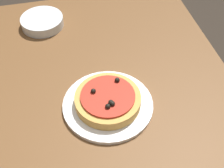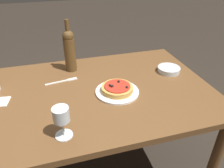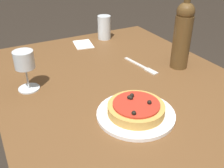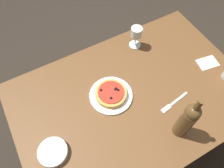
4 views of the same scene
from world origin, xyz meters
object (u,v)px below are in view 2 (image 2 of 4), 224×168
Objects in this scene: dinner_plate at (117,92)px; side_bowl at (169,70)px; pizza at (117,88)px; wine_bottle at (70,50)px; dining_table at (96,103)px; fork at (64,81)px; wine_glass at (61,117)px.

side_bowl is (0.41, 0.15, 0.01)m from dinner_plate.
dinner_plate is at bearing 0.17° from pizza.
dining_table is at bearing -70.48° from wine_bottle.
dining_table is 0.54m from side_bowl.
dinner_plate is 0.43m from side_bowl.
fork is at bearing -115.54° from wine_bottle.
wine_glass reaches higher than dinner_plate.
pizza reaches higher than dinner_plate.
dining_table is at bearing -170.79° from side_bowl.
fork is at bearing 138.64° from dining_table.
pizza is 0.52× the size of wine_bottle.
wine_bottle reaches higher than wine_glass.
pizza reaches higher than dining_table.
wine_glass is 0.84m from side_bowl.
pizza is (0.11, -0.06, 0.12)m from dining_table.
dinner_plate is 1.24× the size of fork.
dining_table is 9.18× the size of side_bowl.
dinner_plate is (0.11, -0.06, 0.10)m from dining_table.
wine_glass is at bearing -100.14° from wine_bottle.
wine_glass is 1.02× the size of side_bowl.
dining_table is 0.39m from wine_bottle.
wine_glass is (-0.33, -0.26, 0.08)m from pizza.
fork is at bearing 174.44° from side_bowl.
wine_glass is (-0.33, -0.26, 0.10)m from dinner_plate.
dinner_plate is at bearing 38.80° from wine_glass.
wine_bottle is 1.71× the size of fork.
side_bowl is at bearing 29.08° from wine_glass.
dinner_plate is at bearing -160.30° from side_bowl.
fork is (-0.28, 0.21, -0.00)m from dinner_plate.
wine_bottle is (-0.22, 0.36, 0.12)m from pizza.
dinner_plate is at bearing -58.78° from wine_bottle.
wine_bottle is 0.21m from fork.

